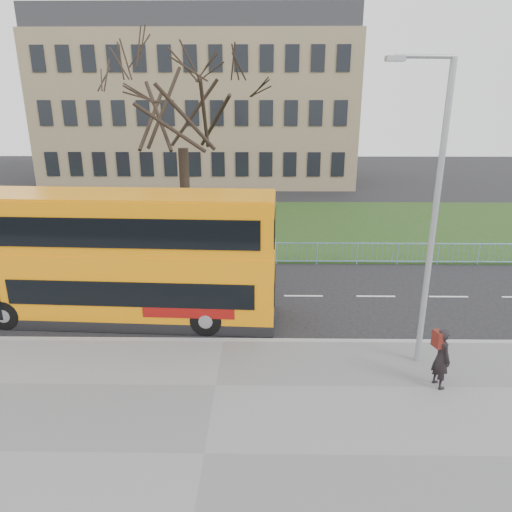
{
  "coord_description": "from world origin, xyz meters",
  "views": [
    {
      "loc": [
        1.27,
        -15.02,
        7.44
      ],
      "look_at": [
        1.05,
        1.0,
        2.23
      ],
      "focal_mm": 32.0,
      "sensor_mm": 36.0,
      "label": 1
    }
  ],
  "objects": [
    {
      "name": "pavement",
      "position": [
        0.0,
        -6.75,
        0.06
      ],
      "size": [
        80.0,
        10.5,
        0.12
      ],
      "primitive_type": "cube",
      "color": "slate",
      "rests_on": "ground"
    },
    {
      "name": "guard_railing",
      "position": [
        0.0,
        6.6,
        0.55
      ],
      "size": [
        40.0,
        0.12,
        1.1
      ],
      "primitive_type": null,
      "color": "#7BB0DB",
      "rests_on": "ground"
    },
    {
      "name": "civic_building",
      "position": [
        -5.0,
        35.0,
        7.0
      ],
      "size": [
        30.0,
        15.0,
        14.0
      ],
      "primitive_type": "cube",
      "color": "#8A7B57",
      "rests_on": "ground"
    },
    {
      "name": "kerb",
      "position": [
        0.0,
        -1.55,
        0.07
      ],
      "size": [
        80.0,
        0.2,
        0.14
      ],
      "primitive_type": "cube",
      "color": "gray",
      "rests_on": "ground"
    },
    {
      "name": "street_lamp",
      "position": [
        5.89,
        -2.75,
        4.82
      ],
      "size": [
        1.82,
        0.33,
        8.58
      ],
      "rotation": [
        0.0,
        0.0,
        0.08
      ],
      "color": "#9A9DA2",
      "rests_on": "pavement"
    },
    {
      "name": "pedestrian",
      "position": [
        6.14,
        -4.06,
        0.98
      ],
      "size": [
        0.56,
        0.71,
        1.72
      ],
      "primitive_type": "imported",
      "rotation": [
        0.0,
        0.0,
        1.84
      ],
      "color": "black",
      "rests_on": "pavement"
    },
    {
      "name": "bare_tree",
      "position": [
        -3.0,
        10.0,
        6.4
      ],
      "size": [
        8.85,
        8.85,
        12.64
      ],
      "primitive_type": null,
      "color": "black",
      "rests_on": "grass_verge"
    },
    {
      "name": "ground",
      "position": [
        0.0,
        0.0,
        0.0
      ],
      "size": [
        120.0,
        120.0,
        0.0
      ],
      "primitive_type": "plane",
      "color": "black",
      "rests_on": "ground"
    },
    {
      "name": "grass_verge",
      "position": [
        0.0,
        14.3,
        0.04
      ],
      "size": [
        80.0,
        15.4,
        0.08
      ],
      "primitive_type": "cube",
      "color": "#1D3A15",
      "rests_on": "ground"
    },
    {
      "name": "yellow_bus",
      "position": [
        -3.76,
        0.39,
        2.47
      ],
      "size": [
        11.08,
        3.14,
        4.6
      ],
      "rotation": [
        0.0,
        0.0,
        -0.05
      ],
      "color": "orange",
      "rests_on": "ground"
    }
  ]
}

